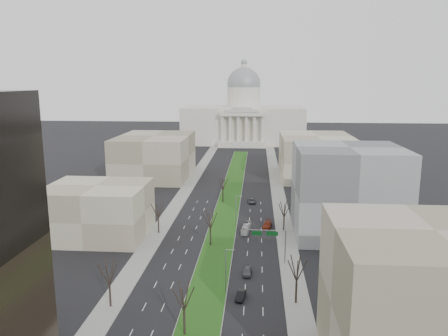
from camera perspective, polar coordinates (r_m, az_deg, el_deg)
The scene contains 25 objects.
ground at distance 150.56m, azimuth 0.62°, elevation -4.56°, with size 600.00×600.00×0.00m, color black.
median at distance 149.56m, azimuth 0.59°, elevation -4.63°, with size 8.00×222.03×0.20m.
sidewalk_left at distance 129.23m, azimuth -7.96°, elevation -7.35°, with size 5.00×330.00×0.15m, color gray.
sidewalk_right at distance 126.64m, azimuth 7.85°, elevation -7.74°, with size 5.00×330.00×0.15m, color gray.
capitol at distance 295.29m, azimuth 2.55°, elevation 6.48°, with size 80.00×46.00×55.00m.
building_beige_left at distance 122.34m, azimuth -16.20°, elevation -5.38°, with size 26.00×22.00×14.00m, color tan.
building_tan_right at distance 68.25m, azimuth 25.06°, elevation -16.10°, with size 26.00×24.00×22.00m, color gray.
building_grey_right at distance 122.58m, azimuth 15.82°, elevation -2.90°, with size 28.00×26.00×24.00m, color slate.
building_far_left at distance 192.50m, azimuth -9.03°, elevation 1.55°, with size 30.00×40.00×18.00m, color gray.
building_far_right at distance 193.90m, azimuth 11.90°, elevation 1.52°, with size 30.00×40.00×18.00m, color tan.
tree_left_mid at distance 84.50m, azimuth -14.81°, elevation -12.96°, with size 5.40×5.40×9.72m.
tree_left_far at distance 120.62m, azimuth -8.61°, elevation -5.36°, with size 5.28×5.28×9.50m.
tree_right_mid at distance 84.10m, azimuth 9.51°, elevation -12.73°, with size 5.52×5.52×9.94m.
tree_right_far at distance 121.80m, azimuth 7.88°, elevation -5.33°, with size 5.04×5.04×9.07m.
tree_median_a at distance 73.91m, azimuth -5.27°, elevation -16.31°, with size 5.40×5.40×9.72m.
tree_median_b at distance 110.56m, azimuth -1.80°, elevation -6.71°, with size 5.40×5.40×9.72m.
tree_median_c at distance 148.94m, azimuth -0.15°, elevation -1.95°, with size 5.40×5.40×9.72m.
streetlamp_median_b at distance 87.63m, azimuth 0.26°, elevation -13.23°, with size 1.90×0.20×9.16m.
streetlamp_median_c at distance 125.05m, azimuth 1.59°, elevation -5.60°, with size 1.90×0.20×9.16m.
mast_arm_signs at distance 100.92m, azimuth 6.47°, elevation -9.11°, with size 9.12×0.24×8.09m.
car_grey_near at distance 97.02m, azimuth 3.05°, elevation -13.32°, with size 1.85×4.60×1.57m, color #4C5054.
car_black at distance 87.47m, azimuth 2.20°, elevation -16.27°, with size 1.52×4.37×1.44m, color black.
car_red at distance 126.17m, azimuth 5.66°, elevation -7.40°, with size 2.31×5.69×1.65m, color maroon.
car_grey_far at distance 150.46m, azimuth 3.62°, elevation -4.31°, with size 2.39×5.19×1.44m, color #44454B.
box_van at distance 122.21m, azimuth 2.90°, elevation -7.86°, with size 1.81×7.73×2.15m, color silver.
Camera 1 is at (9.49, -24.50, 41.23)m, focal length 35.00 mm.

